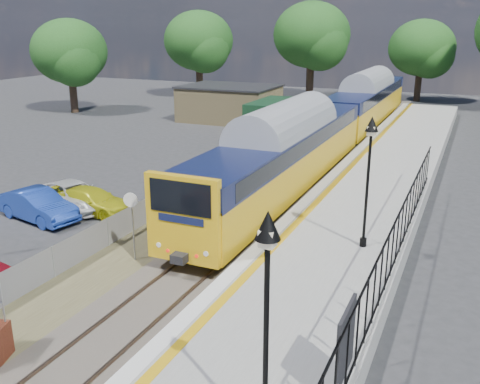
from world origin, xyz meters
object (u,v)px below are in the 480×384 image
Objects in this scene: victorian_lamp_south at (267,278)px; car_blue at (38,205)px; victorian_lamp_north at (370,152)px; speed_sign at (132,215)px; car_white at (74,196)px; car_yellow at (92,201)px; train at (337,119)px.

victorian_lamp_south reaches higher than car_blue.
victorian_lamp_north is 8.63m from speed_sign.
car_blue is 0.94× the size of car_white.
car_white is at bearing 80.52° from car_yellow.
speed_sign is 6.78m from car_blue.
speed_sign is 0.66× the size of car_yellow.
train is 9.14× the size of car_white.
victorian_lamp_south is 1.00× the size of victorian_lamp_north.
victorian_lamp_north reaches higher than speed_sign.
speed_sign is 0.63× the size of car_blue.
train is at bearing 107.32° from victorian_lamp_north.
victorian_lamp_south is at bearing -110.96° from car_blue.
car_yellow is (1.60, 1.71, -0.11)m from car_blue.
car_blue is at bearing 137.69° from car_yellow.
victorian_lamp_south is 0.11× the size of train.
car_white is at bearing 0.34° from car_blue.
car_blue reaches higher than car_white.
victorian_lamp_north is at bearing -72.68° from train.
car_yellow is at bearing -81.96° from car_white.
car_blue is 1.97m from car_white.
speed_sign is at bearing -94.95° from car_blue.
victorian_lamp_south reaches higher than car_yellow.
victorian_lamp_south is 17.23m from car_yellow.
victorian_lamp_north is 1.10× the size of car_blue.
victorian_lamp_north reaches higher than car_blue.
car_white is (-1.22, 0.22, 0.04)m from car_yellow.
car_white reaches higher than car_yellow.
car_yellow is at bearing 128.60° from speed_sign.
victorian_lamp_north is (-0.20, 10.00, 0.00)m from victorian_lamp_south.
victorian_lamp_south is 18.28m from car_white.
car_white is (-13.83, 1.14, -3.68)m from victorian_lamp_north.
car_blue is (-14.41, 9.20, -3.61)m from victorian_lamp_south.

